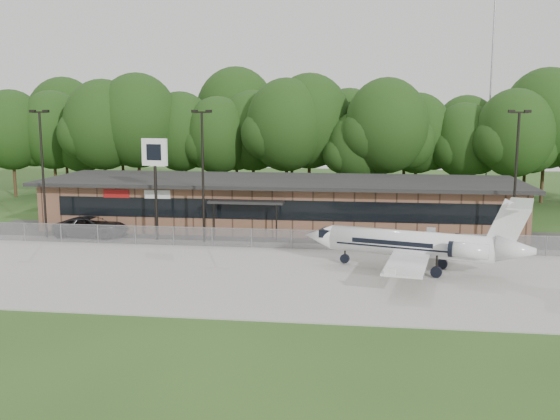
# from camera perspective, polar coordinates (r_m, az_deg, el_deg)

# --- Properties ---
(ground) EXTENTS (160.00, 160.00, 0.00)m
(ground) POSITION_cam_1_polar(r_m,az_deg,el_deg) (32.26, -5.60, -9.37)
(ground) COLOR #26491A
(ground) RESTS_ON ground
(apron) EXTENTS (64.00, 18.00, 0.08)m
(apron) POSITION_cam_1_polar(r_m,az_deg,el_deg) (39.75, -2.98, -5.71)
(apron) COLOR #9E9B93
(apron) RESTS_ON ground
(parking_lot) EXTENTS (50.00, 9.00, 0.06)m
(parking_lot) POSITION_cam_1_polar(r_m,az_deg,el_deg) (50.81, -0.62, -2.43)
(parking_lot) COLOR #383835
(parking_lot) RESTS_ON ground
(terminal) EXTENTS (41.00, 11.65, 4.30)m
(terminal) POSITION_cam_1_polar(r_m,az_deg,el_deg) (54.77, 0.02, 0.69)
(terminal) COLOR brown
(terminal) RESTS_ON ground
(fence) EXTENTS (46.00, 0.04, 1.52)m
(fence) POSITION_cam_1_polar(r_m,az_deg,el_deg) (46.30, -1.41, -2.63)
(fence) COLOR gray
(fence) RESTS_ON ground
(treeline) EXTENTS (72.00, 12.00, 15.00)m
(treeline) POSITION_cam_1_polar(r_m,az_deg,el_deg) (72.17, 1.91, 6.97)
(treeline) COLOR #1D3410
(treeline) RESTS_ON ground
(radio_mast) EXTENTS (0.20, 0.20, 25.00)m
(radio_mast) POSITION_cam_1_polar(r_m,az_deg,el_deg) (79.23, 18.69, 10.31)
(radio_mast) COLOR gray
(radio_mast) RESTS_ON ground
(light_pole_left) EXTENTS (1.55, 0.30, 10.23)m
(light_pole_left) POSITION_cam_1_polar(r_m,az_deg,el_deg) (52.79, -20.90, 3.93)
(light_pole_left) COLOR black
(light_pole_left) RESTS_ON ground
(light_pole_mid) EXTENTS (1.55, 0.30, 10.23)m
(light_pole_mid) POSITION_cam_1_polar(r_m,az_deg,el_deg) (48.01, -7.08, 4.00)
(light_pole_mid) COLOR black
(light_pole_mid) RESTS_ON ground
(light_pole_right) EXTENTS (1.55, 0.30, 10.23)m
(light_pole_right) POSITION_cam_1_polar(r_m,az_deg,el_deg) (47.74, 20.77, 3.45)
(light_pole_right) COLOR black
(light_pole_right) RESTS_ON ground
(business_jet) EXTENTS (14.59, 13.10, 4.95)m
(business_jet) POSITION_cam_1_polar(r_m,az_deg,el_deg) (40.37, 12.58, -3.17)
(business_jet) COLOR white
(business_jet) RESTS_ON ground
(suv) EXTENTS (6.07, 2.98, 1.66)m
(suv) POSITION_cam_1_polar(r_m,az_deg,el_deg) (52.79, -16.83, -1.50)
(suv) COLOR #29282B
(suv) RESTS_ON ground
(pole_sign) EXTENTS (2.12, 0.58, 8.05)m
(pole_sign) POSITION_cam_1_polar(r_m,az_deg,el_deg) (49.39, -11.37, 4.24)
(pole_sign) COLOR black
(pole_sign) RESTS_ON ground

